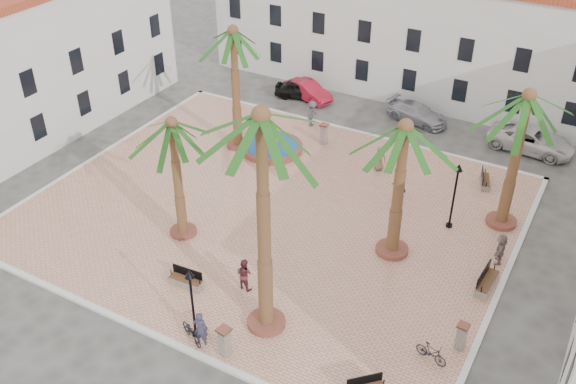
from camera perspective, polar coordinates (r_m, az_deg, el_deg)
name	(u,v)px	position (r m, az deg, el deg)	size (l,w,h in m)	color
ground	(273,211)	(36.69, -1.36, -1.67)	(120.00, 120.00, 0.00)	#56544F
plaza	(273,210)	(36.65, -1.36, -1.57)	(26.00, 22.00, 0.15)	#E09A7E
kerb_n	(353,131)	(45.06, 5.78, 5.44)	(26.30, 0.30, 0.16)	silver
kerb_s	(148,332)	(29.95, -12.34, -12.09)	(26.30, 0.30, 0.16)	silver
kerb_e	(502,284)	(33.31, 18.48, -7.76)	(0.30, 22.30, 0.16)	silver
kerb_w	(102,154)	(43.75, -16.23, 3.27)	(0.30, 22.30, 0.16)	silver
building_north	(405,28)	(50.98, 10.40, 14.19)	(30.40, 7.40, 9.50)	silver
building_west	(20,66)	(45.92, -22.70, 10.33)	(6.40, 24.40, 10.00)	silver
fountain	(272,146)	(42.19, -1.45, 4.08)	(4.04, 4.04, 2.09)	brown
palm_nw	(234,44)	(39.99, -4.86, 12.96)	(5.10, 5.10, 8.26)	brown
palm_sw	(173,137)	(32.04, -10.20, 4.86)	(4.67, 4.67, 6.98)	brown
palm_s	(262,141)	(23.85, -2.36, 4.58)	(5.63, 5.63, 10.86)	brown
palm_e	(404,143)	(30.37, 10.26, 4.28)	(5.53, 5.53, 7.67)	brown
palm_ne	(526,112)	(34.02, 20.38, 6.71)	(5.41, 5.41, 8.07)	brown
bench_s	(186,281)	(31.67, -9.05, -7.83)	(1.77, 0.65, 0.92)	gray
bench_e	(487,283)	(32.56, 17.23, -7.73)	(0.74, 2.03, 1.05)	gray
bench_ne	(485,181)	(40.33, 17.09, 0.92)	(0.97, 1.74, 0.88)	gray
lamppost_s	(191,292)	(27.64, -8.60, -8.80)	(0.40, 0.40, 3.71)	black
lamppost_e	(456,185)	(34.81, 14.70, 0.60)	(0.43, 0.43, 3.98)	black
bollard_se	(225,341)	(27.90, -5.66, -13.05)	(0.60, 0.60, 1.48)	gray
bollard_n	(324,134)	(42.82, 3.21, 5.21)	(0.53, 0.53, 1.44)	gray
bollard_e	(462,336)	(29.04, 15.17, -12.24)	(0.52, 0.52, 1.34)	gray
litter_bin	(268,309)	(29.79, -1.82, -10.38)	(0.32, 0.32, 0.63)	black
cyclist_a	(201,329)	(28.35, -7.78, -11.94)	(0.65, 0.42, 1.77)	#2F3048
bicycle_a	(192,332)	(28.90, -8.55, -12.19)	(0.58, 1.67, 0.88)	black
cyclist_b	(244,274)	(30.84, -3.92, -7.28)	(0.83, 0.65, 1.71)	#58232B
bicycle_b	(431,353)	(28.40, 12.62, -13.77)	(0.42, 1.48, 0.89)	black
pedestrian_fountain_a	(379,158)	(40.16, 8.12, 2.99)	(0.80, 0.52, 1.64)	#7F6B4F
pedestrian_fountain_b	(399,188)	(37.29, 9.81, 0.37)	(1.05, 0.44, 1.79)	#313E55
pedestrian_north	(312,114)	(44.98, 2.15, 6.97)	(1.21, 0.69, 1.87)	#414145
pedestrian_east	(501,249)	(33.97, 18.38, -4.81)	(1.58, 0.50, 1.71)	#7A695F
car_black	(301,90)	(49.63, 1.13, 9.09)	(1.57, 3.91, 1.33)	black
car_red	(308,90)	(49.46, 1.79, 9.01)	(1.45, 4.15, 1.37)	#B2162B
car_silver	(417,113)	(46.89, 11.40, 6.88)	(1.83, 4.51, 1.31)	#ADACB5
car_white	(531,140)	(45.16, 20.81, 4.35)	(2.54, 5.52, 1.53)	silver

